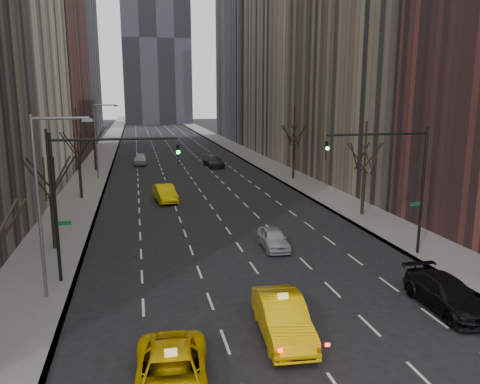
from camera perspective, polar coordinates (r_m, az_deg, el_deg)
sidewalk_left at (r=84.18m, az=-16.39°, el=4.37°), size 4.50×320.00×0.15m
sidewalk_right at (r=86.05m, az=0.15°, el=4.99°), size 4.50×320.00×0.15m
bld_left_far at (r=81.70m, az=-24.36°, el=19.08°), size 14.00×28.00×44.00m
bld_right_far at (r=83.67m, az=7.82°, el=21.84°), size 14.00×28.00×50.00m
bld_right_deep at (r=113.56m, az=2.08°, el=21.23°), size 14.00×30.00×58.00m
tree_lw_b at (r=32.49m, az=-22.04°, el=-0.34°), size 3.36×3.50×7.82m
tree_lw_c at (r=48.09m, az=-19.04°, el=3.88°), size 3.36×3.50×8.74m
tree_lw_d at (r=65.94m, az=-17.33°, el=5.50°), size 3.36×3.50×7.36m
tree_rw_b at (r=40.42m, az=14.89°, el=2.32°), size 3.36×3.50×7.82m
tree_rw_c at (r=56.82m, az=6.58°, el=5.53°), size 3.36×3.50×8.74m
traffic_mast_left at (r=25.92m, az=-18.13°, el=1.09°), size 6.69×0.39×8.00m
traffic_mast_right at (r=30.13m, az=18.83°, el=2.44°), size 6.69×0.39×8.00m
streetlight_near at (r=24.19m, az=-22.67°, el=0.36°), size 2.83×0.22×9.00m
streetlight_far at (r=58.72m, az=-16.85°, el=6.86°), size 2.83×0.22×9.00m
taxi_suv at (r=16.96m, az=-8.39°, el=-21.37°), size 2.98×5.68×1.52m
taxi_sedan at (r=20.35m, az=5.21°, el=-15.01°), size 2.19×5.31×1.71m
silver_sedan_ahead at (r=31.33m, az=4.10°, el=-5.67°), size 1.74×4.03×1.35m
parked_suv_black at (r=24.71m, az=23.88°, el=-11.31°), size 2.25×5.27×1.51m
far_taxi at (r=45.59m, az=-9.13°, el=-0.15°), size 2.30×5.02×1.60m
far_suv_grey at (r=67.43m, az=-3.25°, el=3.76°), size 2.68×5.67×1.60m
far_car_white at (r=71.18m, az=-12.05°, el=3.97°), size 2.22×5.03×1.68m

